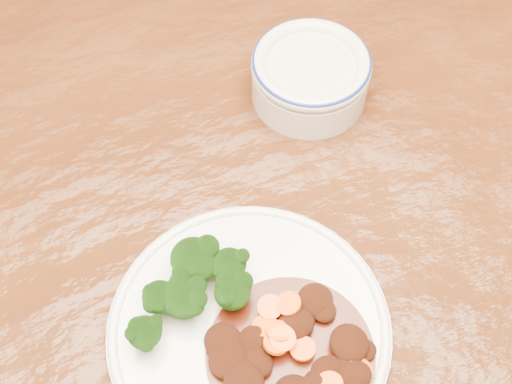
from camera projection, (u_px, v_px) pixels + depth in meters
name	position (u px, v px, depth m)	size (l,w,h in m)	color
dining_table	(273.00, 271.00, 0.78)	(1.56, 1.00, 0.75)	#4D260D
dinner_plate	(249.00, 329.00, 0.65)	(0.26, 0.26, 0.02)	white
broccoli_florets	(192.00, 286.00, 0.64)	(0.12, 0.09, 0.05)	#668B48
mince_stew	(293.00, 362.00, 0.62)	(0.15, 0.15, 0.03)	#461307
dip_bowl	(310.00, 75.00, 0.78)	(0.13, 0.13, 0.06)	silver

